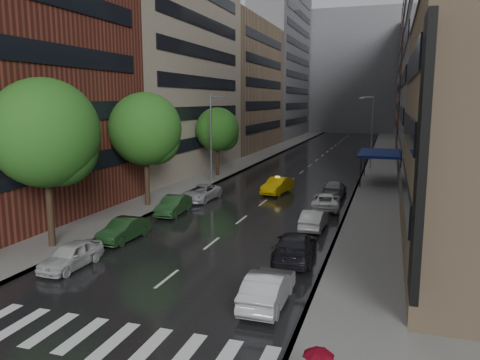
{
  "coord_description": "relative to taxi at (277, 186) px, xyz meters",
  "views": [
    {
      "loc": [
        10.02,
        -15.5,
        8.59
      ],
      "look_at": [
        0.0,
        15.63,
        3.0
      ],
      "focal_mm": 35.0,
      "sensor_mm": 36.0,
      "label": 1
    }
  ],
  "objects": [
    {
      "name": "ground",
      "position": [
        -0.23,
        -26.3,
        -0.75
      ],
      "size": [
        220.0,
        220.0,
        0.0
      ],
      "primitive_type": "plane",
      "color": "gray",
      "rests_on": "ground"
    },
    {
      "name": "road",
      "position": [
        -0.23,
        23.7,
        -0.74
      ],
      "size": [
        14.0,
        140.0,
        0.01
      ],
      "primitive_type": "cube",
      "color": "black",
      "rests_on": "ground"
    },
    {
      "name": "sidewalk_left",
      "position": [
        -9.23,
        23.7,
        -0.67
      ],
      "size": [
        4.0,
        140.0,
        0.15
      ],
      "primitive_type": "cube",
      "color": "gray",
      "rests_on": "ground"
    },
    {
      "name": "sidewalk_right",
      "position": [
        8.77,
        23.7,
        -0.67
      ],
      "size": [
        4.0,
        140.0,
        0.15
      ],
      "primitive_type": "cube",
      "color": "gray",
      "rests_on": "ground"
    },
    {
      "name": "crosswalk",
      "position": [
        -0.03,
        -28.3,
        -0.74
      ],
      "size": [
        13.15,
        2.8,
        0.01
      ],
      "color": "silver",
      "rests_on": "ground"
    },
    {
      "name": "buildings_left",
      "position": [
        -15.23,
        32.49,
        15.24
      ],
      "size": [
        8.0,
        108.0,
        38.0
      ],
      "color": "maroon",
      "rests_on": "ground"
    },
    {
      "name": "buildings_right",
      "position": [
        14.77,
        30.4,
        14.29
      ],
      "size": [
        8.05,
        109.1,
        36.0
      ],
      "color": "#937A5B",
      "rests_on": "ground"
    },
    {
      "name": "building_far",
      "position": [
        -0.23,
        91.7,
        15.25
      ],
      "size": [
        40.0,
        14.0,
        32.0
      ],
      "primitive_type": "cube",
      "color": "slate",
      "rests_on": "ground"
    },
    {
      "name": "tree_near",
      "position": [
        -8.83,
        -20.0,
        6.01
      ],
      "size": [
        6.19,
        6.19,
        9.87
      ],
      "color": "#382619",
      "rests_on": "ground"
    },
    {
      "name": "tree_mid",
      "position": [
        -8.83,
        -8.58,
        5.58
      ],
      "size": [
        5.79,
        5.79,
        9.24
      ],
      "color": "#382619",
      "rests_on": "ground"
    },
    {
      "name": "tree_far",
      "position": [
        -8.83,
        7.69,
        4.6
      ],
      "size": [
        4.91,
        4.91,
        7.82
      ],
      "color": "#382619",
      "rests_on": "ground"
    },
    {
      "name": "taxi",
      "position": [
        0.0,
        0.0,
        0.0
      ],
      "size": [
        2.36,
        4.74,
        1.49
      ],
      "primitive_type": "imported",
      "rotation": [
        0.0,
        0.0,
        -0.18
      ],
      "color": "yellow",
      "rests_on": "ground"
    },
    {
      "name": "parked_cars_left",
      "position": [
        -5.63,
        -12.43,
        -0.06
      ],
      "size": [
        2.47,
        21.88,
        1.42
      ],
      "color": "silver",
      "rests_on": "ground"
    },
    {
      "name": "parked_cars_right",
      "position": [
        5.17,
        -11.15,
        -0.04
      ],
      "size": [
        2.59,
        28.95,
        1.52
      ],
      "color": "#A4A5A9",
      "rests_on": "ground"
    },
    {
      "name": "street_lamp_left",
      "position": [
        -7.95,
        3.7,
        4.14
      ],
      "size": [
        1.74,
        0.22,
        9.0
      ],
      "color": "gray",
      "rests_on": "sidewalk_left"
    },
    {
      "name": "street_lamp_right",
      "position": [
        7.49,
        18.7,
        4.14
      ],
      "size": [
        1.74,
        0.22,
        9.0
      ],
      "color": "gray",
      "rests_on": "sidewalk_right"
    },
    {
      "name": "awning",
      "position": [
        8.75,
        8.7,
        2.39
      ],
      "size": [
        4.0,
        8.0,
        3.12
      ],
      "color": "navy",
      "rests_on": "sidewalk_right"
    }
  ]
}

